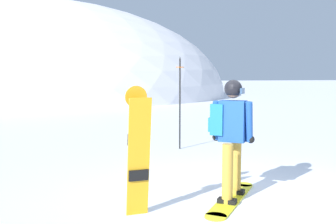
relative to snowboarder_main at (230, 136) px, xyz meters
name	(u,v)px	position (x,y,z in m)	size (l,w,h in m)	color
ground_plane	(245,200)	(0.20, -0.09, -0.92)	(300.00, 300.00, 0.00)	white
ridge_peak_main	(36,96)	(-2.17, 31.53, -0.92)	(34.02, 30.62, 16.53)	white
snowboarder_main	(230,136)	(0.00, 0.00, 0.00)	(1.35, 1.41, 1.71)	yellow
spare_snowboard	(138,151)	(-1.41, -0.22, -0.08)	(0.28, 0.25, 1.65)	orange
piste_marker_near	(180,97)	(0.76, 3.88, 0.35)	(0.20, 0.20, 2.24)	black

